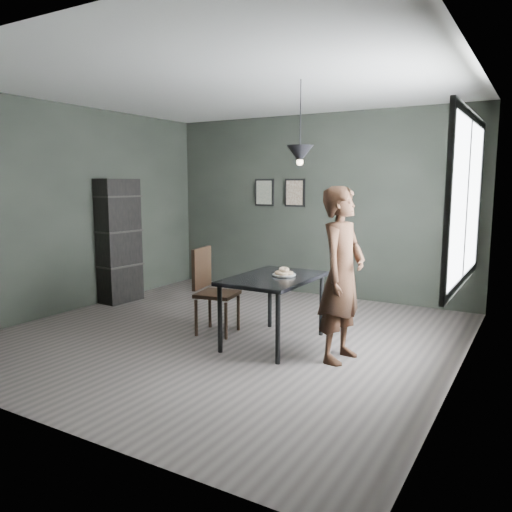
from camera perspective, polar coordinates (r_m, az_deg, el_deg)
The scene contains 13 objects.
ground at distance 5.90m, azimuth -3.22°, elevation -8.98°, with size 5.00×5.00×0.00m, color #393432.
back_wall at distance 7.84m, azimuth 6.86°, elevation 5.70°, with size 5.00×0.10×2.80m, color black.
ceiling at distance 5.72m, azimuth -3.47°, elevation 18.86°, with size 5.00×5.00×0.02m.
window_assembly at distance 4.93m, azimuth 22.91°, elevation 5.89°, with size 0.04×1.96×1.56m.
cafe_table at distance 5.43m, azimuth 2.02°, elevation -3.17°, with size 0.80×1.20×0.75m.
white_plate at distance 5.45m, azimuth 3.22°, elevation -2.23°, with size 0.23×0.23×0.01m, color silver.
donut_pile at distance 5.44m, azimuth 3.23°, elevation -1.87°, with size 0.21×0.21×0.09m.
woman at distance 4.96m, azimuth 9.79°, elevation -2.13°, with size 0.63×0.41×1.73m, color black.
wood_chair at distance 5.87m, azimuth -5.25°, elevation -3.29°, with size 0.51×0.51×1.01m.
shelf_unit at distance 7.63m, azimuth -15.42°, elevation 1.68°, with size 0.34×0.60×1.81m, color black.
pendant_lamp at distance 5.30m, azimuth 5.05°, elevation 11.52°, with size 0.28×0.28×0.86m.
framed_print_left at distance 8.21m, azimuth 0.97°, elevation 7.27°, with size 0.34×0.04×0.44m.
framed_print_right at distance 7.95m, azimuth 4.46°, elevation 7.22°, with size 0.34×0.04×0.44m.
Camera 1 is at (3.11, -4.69, 1.76)m, focal length 35.00 mm.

